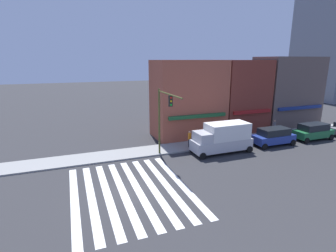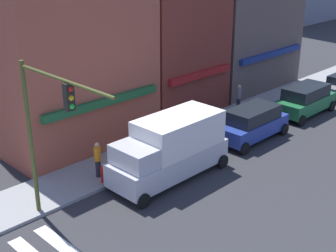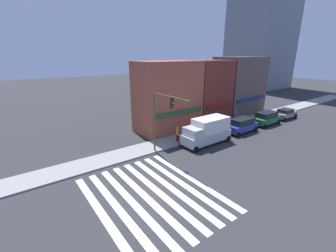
{
  "view_description": "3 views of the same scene",
  "coord_description": "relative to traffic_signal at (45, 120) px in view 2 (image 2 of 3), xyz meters",
  "views": [
    {
      "loc": [
        -3.57,
        -17.1,
        9.22
      ],
      "look_at": [
        4.43,
        4.0,
        3.5
      ],
      "focal_mm": 28.0,
      "sensor_mm": 36.0,
      "label": 1
    },
    {
      "loc": [
        -3.69,
        -9.43,
        10.7
      ],
      "look_at": [
        11.71,
        6.0,
        2.0
      ],
      "focal_mm": 50.0,
      "sensor_mm": 36.0,
      "label": 2
    },
    {
      "loc": [
        -7.64,
        -12.31,
        9.99
      ],
      "look_at": [
        4.43,
        4.0,
        3.5
      ],
      "focal_mm": 24.0,
      "sensor_mm": 36.0,
      "label": 3
    }
  ],
  "objects": [
    {
      "name": "suv_green",
      "position": [
        18.63,
        -0.42,
        -3.49
      ],
      "size": [
        4.71,
        2.12,
        1.94
      ],
      "rotation": [
        0.0,
        0.0,
        -0.0
      ],
      "color": "#1E6638",
      "rests_on": "ground_plane"
    },
    {
      "name": "box_truck_silver",
      "position": [
        6.16,
        -0.42,
        -2.93
      ],
      "size": [
        6.22,
        2.42,
        3.04
      ],
      "rotation": [
        0.0,
        0.0,
        0.01
      ],
      "color": "#B7B7BC",
      "rests_on": "ground_plane"
    },
    {
      "name": "fire_hydrant",
      "position": [
        3.39,
        1.28,
        -3.91
      ],
      "size": [
        0.24,
        0.24,
        0.84
      ],
      "color": "red",
      "rests_on": "sidewalk_left"
    },
    {
      "name": "suv_blue",
      "position": [
        12.74,
        -0.42,
        -3.49
      ],
      "size": [
        4.71,
        2.12,
        1.94
      ],
      "rotation": [
        0.0,
        0.0,
        -0.0
      ],
      "color": "navy",
      "rests_on": "ground_plane"
    },
    {
      "name": "pedestrian_orange_vest",
      "position": [
        3.58,
        1.89,
        -3.45
      ],
      "size": [
        0.32,
        0.32,
        1.77
      ],
      "rotation": [
        0.0,
        0.0,
        6.26
      ],
      "color": "#23232D",
      "rests_on": "sidewalk_left"
    },
    {
      "name": "pedestrian_grey_coat",
      "position": [
        15.8,
        2.84,
        -3.45
      ],
      "size": [
        0.32,
        0.32,
        1.77
      ],
      "rotation": [
        0.0,
        0.0,
        1.15
      ],
      "color": "#23232D",
      "rests_on": "sidewalk_left"
    },
    {
      "name": "storefront_row",
      "position": [
        13.31,
        6.38,
        0.16
      ],
      "size": [
        23.83,
        5.3,
        9.62
      ],
      "color": "#9E4C38",
      "rests_on": "ground_plane"
    },
    {
      "name": "traffic_signal",
      "position": [
        0.0,
        0.0,
        0.0
      ],
      "size": [
        0.32,
        5.57,
        6.56
      ],
      "color": "#474C1E",
      "rests_on": "ground_plane"
    }
  ]
}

